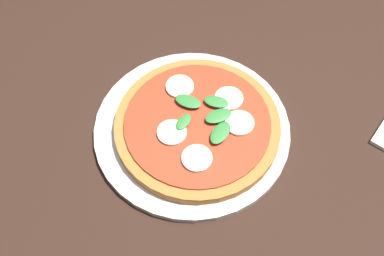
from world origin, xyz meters
TOP-DOWN VIEW (x-y plane):
  - dining_table at (0.00, 0.00)m, footprint 1.49×1.13m
  - serving_tray at (0.04, -0.02)m, footprint 0.33×0.33m
  - pizza at (0.03, -0.02)m, footprint 0.27×0.27m

SIDE VIEW (x-z plane):
  - dining_table at x=0.00m, z-range 0.29..1.06m
  - serving_tray at x=0.04m, z-range 0.76..0.77m
  - pizza at x=0.03m, z-range 0.77..0.80m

